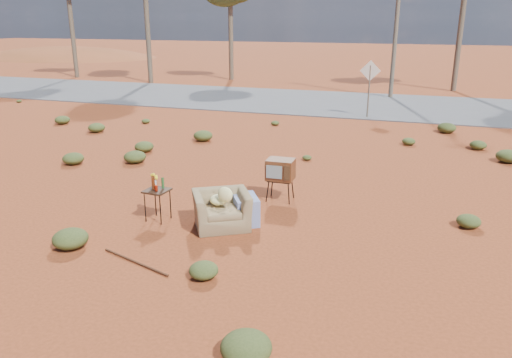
% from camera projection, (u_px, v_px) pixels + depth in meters
% --- Properties ---
extents(ground, '(140.00, 140.00, 0.00)m').
position_uv_depth(ground, '(208.00, 233.00, 9.03)').
color(ground, '#953E1D').
rests_on(ground, ground).
extents(highway, '(140.00, 7.00, 0.04)m').
position_uv_depth(highway, '(341.00, 103.00, 22.56)').
color(highway, '#565659').
rests_on(highway, ground).
extents(dirt_mound, '(26.00, 18.00, 2.00)m').
position_uv_depth(dirt_mound, '(65.00, 57.00, 48.70)').
color(dirt_mound, brown).
rests_on(dirt_mound, ground).
extents(armchair, '(1.32, 1.26, 0.89)m').
position_uv_depth(armchair, '(226.00, 205.00, 9.26)').
color(armchair, olive).
rests_on(armchair, ground).
extents(tv_unit, '(0.57, 0.47, 0.90)m').
position_uv_depth(tv_unit, '(280.00, 170.00, 10.48)').
color(tv_unit, black).
rests_on(tv_unit, ground).
extents(side_table, '(0.47, 0.47, 0.88)m').
position_uv_depth(side_table, '(156.00, 188.00, 9.48)').
color(side_table, '#372014').
rests_on(side_table, ground).
extents(rusty_bar, '(1.42, 0.51, 0.04)m').
position_uv_depth(rusty_bar, '(135.00, 262.00, 7.94)').
color(rusty_bar, '#492713').
rests_on(rusty_bar, ground).
extents(road_sign, '(0.78, 0.06, 2.19)m').
position_uv_depth(road_sign, '(370.00, 79.00, 18.95)').
color(road_sign, brown).
rests_on(road_sign, ground).
extents(utility_pole_center, '(1.40, 0.20, 8.00)m').
position_uv_depth(utility_pole_center, '(398.00, 8.00, 22.94)').
color(utility_pole_center, brown).
rests_on(utility_pole_center, ground).
extents(scrub_patch, '(17.49, 8.07, 0.33)m').
position_uv_depth(scrub_patch, '(246.00, 159.00, 13.22)').
color(scrub_patch, '#475023').
rests_on(scrub_patch, ground).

